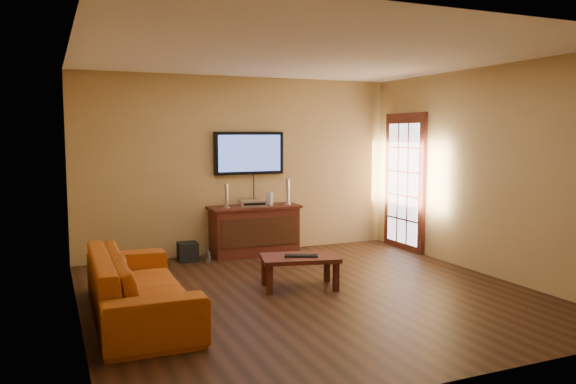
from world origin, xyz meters
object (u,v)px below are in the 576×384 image
sofa (139,273)px  subwoofer (188,252)px  coffee_table (300,261)px  keyboard (301,256)px  av_receiver (253,203)px  game_console (269,199)px  television (249,153)px  speaker_right (288,193)px  media_console (254,230)px  bottle (208,258)px  speaker_left (226,197)px

sofa → subwoofer: bearing=-23.5°
coffee_table → keyboard: size_ratio=2.39×
av_receiver → subwoofer: (-1.02, -0.05, -0.66)m
coffee_table → game_console: (0.39, 1.98, 0.52)m
television → sofa: 3.42m
coffee_table → sofa: 1.94m
television → speaker_right: bearing=-23.4°
media_console → television: size_ratio=1.24×
coffee_table → speaker_right: bearing=70.7°
bottle → keyboard: 1.83m
speaker_right → av_receiver: bearing=177.9°
media_console → television: 1.18m
coffee_table → subwoofer: size_ratio=3.64×
sofa → keyboard: bearing=-80.8°
sofa → av_receiver: bearing=-40.7°
media_console → game_console: bearing=1.3°
media_console → speaker_left: size_ratio=3.95×
television → speaker_left: bearing=-151.8°
coffee_table → game_console: 2.08m
coffee_table → av_receiver: (0.12, 1.98, 0.46)m
subwoofer → game_console: bearing=4.4°
game_console → subwoofer: (-1.29, -0.04, -0.71)m
keyboard → bottle: bearing=112.2°
av_receiver → subwoofer: bearing=-169.4°
media_console → sofa: bearing=-131.9°
television → speaker_right: 0.85m
subwoofer → bottle: bearing=-50.8°
game_console → speaker_right: bearing=-15.0°
media_console → av_receiver: av_receiver is taller
subwoofer → television: bearing=16.5°
game_console → speaker_left: bearing=170.5°
game_console → subwoofer: bearing=170.7°
speaker_left → game_console: (0.69, 0.02, -0.06)m
coffee_table → speaker_right: size_ratio=2.56×
television → bottle: size_ratio=5.57×
sofa → av_receiver: 3.09m
sofa → speaker_left: (1.61, 2.27, 0.47)m
sofa → bottle: size_ratio=11.39×
game_console → keyboard: 2.10m
media_console → game_console: 0.53m
media_console → subwoofer: 1.07m
av_receiver → bottle: 1.11m
television → sofa: television is taller
game_console → bottle: size_ratio=1.00×
speaker_left → subwoofer: size_ratio=1.27×
television → bottle: (-0.82, -0.56, -1.45)m
game_console → bottle: game_console is taller
bottle → speaker_right: bearing=13.3°
speaker_left → av_receiver: size_ratio=0.91×
speaker_right → game_console: size_ratio=1.96×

